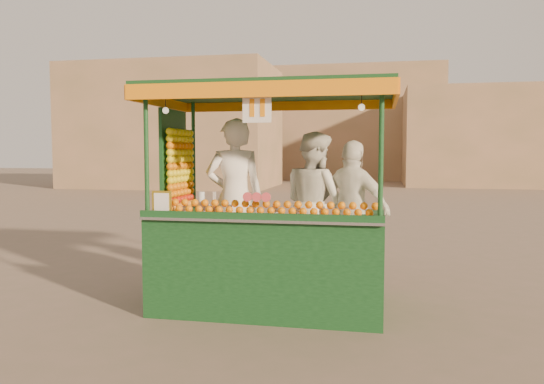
% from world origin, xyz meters
% --- Properties ---
extents(ground, '(90.00, 90.00, 0.00)m').
position_xyz_m(ground, '(0.00, 0.00, 0.00)').
color(ground, '#685B4A').
rests_on(ground, ground).
extents(building_left, '(10.00, 6.00, 6.00)m').
position_xyz_m(building_left, '(-9.00, 20.00, 3.00)').
color(building_left, '#A57B5D').
rests_on(building_left, ground).
extents(building_right, '(9.00, 6.00, 5.00)m').
position_xyz_m(building_right, '(7.00, 24.00, 2.50)').
color(building_right, '#A57B5D').
rests_on(building_right, ground).
extents(building_center, '(14.00, 7.00, 7.00)m').
position_xyz_m(building_center, '(-2.00, 30.00, 3.50)').
color(building_center, '#A57B5D').
rests_on(building_center, ground).
extents(juice_cart, '(2.76, 1.79, 2.51)m').
position_xyz_m(juice_cart, '(-0.03, 0.04, 0.81)').
color(juice_cart, '#0E3415').
rests_on(juice_cart, ground).
extents(vendor_left, '(0.79, 0.64, 1.88)m').
position_xyz_m(vendor_left, '(-0.46, 0.35, 1.23)').
color(vendor_left, white).
rests_on(vendor_left, ground).
extents(vendor_middle, '(1.05, 1.06, 1.73)m').
position_xyz_m(vendor_middle, '(0.48, 0.59, 1.15)').
color(vendor_middle, white).
rests_on(vendor_middle, ground).
extents(vendor_right, '(1.02, 0.80, 1.62)m').
position_xyz_m(vendor_right, '(0.94, 0.46, 1.10)').
color(vendor_right, white).
rests_on(vendor_right, ground).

